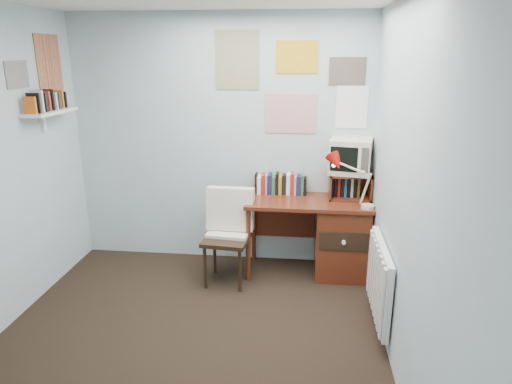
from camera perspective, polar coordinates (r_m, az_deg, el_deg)
ground at (r=3.56m, az=-9.37°, el=-19.82°), size 3.50×3.50×0.00m
back_wall at (r=4.64m, az=-4.43°, el=6.18°), size 3.00×0.02×2.50m
right_wall at (r=2.94m, az=18.79°, el=-1.17°), size 0.02×3.50×2.50m
desk at (r=4.56m, az=9.89°, el=-5.34°), size 1.20×0.55×0.76m
desk_chair at (r=4.31m, az=-3.73°, el=-5.98°), size 0.49×0.47×0.88m
desk_lamp at (r=4.22m, az=13.98°, el=0.79°), size 0.30×0.26×0.43m
tv_riser at (r=4.51m, az=11.62°, el=0.80°), size 0.40×0.30×0.25m
crt_tv at (r=4.46m, az=11.78°, el=4.65°), size 0.44×0.42×0.36m
book_row at (r=4.57m, az=3.65°, el=1.12°), size 0.60×0.14×0.22m
radiator at (r=3.75m, az=15.21°, el=-10.64°), size 0.09×0.80×0.60m
wall_shelf at (r=4.47m, az=-24.35°, el=9.12°), size 0.20×0.62×0.24m
posters_back at (r=4.48m, az=4.46°, el=13.54°), size 1.20×0.01×0.90m
posters_left at (r=4.49m, az=-26.03°, el=13.84°), size 0.01×0.70×0.60m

